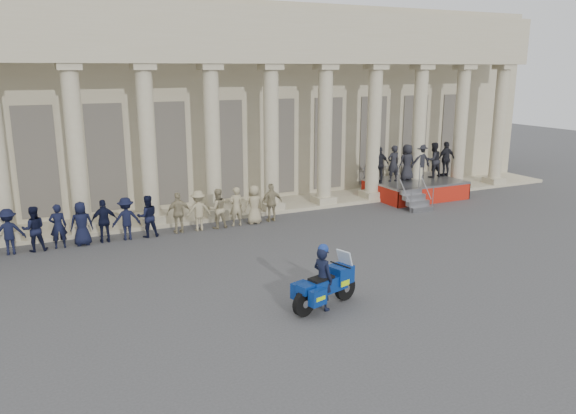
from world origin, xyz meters
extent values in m
plane|color=#39393B|center=(0.00, 0.00, 0.00)|extent=(90.00, 90.00, 0.00)
cube|color=tan|center=(0.00, 15.00, 4.50)|extent=(40.00, 10.00, 9.00)
cube|color=tan|center=(0.00, 8.80, 0.07)|extent=(40.00, 2.60, 0.15)
cube|color=tan|center=(0.00, 8.00, 6.79)|extent=(35.80, 1.00, 1.00)
cube|color=tan|center=(0.00, 8.00, 7.89)|extent=(35.80, 1.00, 1.20)
cube|color=tan|center=(-6.50, 8.00, 0.30)|extent=(0.90, 0.90, 0.30)
cube|color=tan|center=(-3.90, 8.00, 0.30)|extent=(0.90, 0.90, 0.30)
cylinder|color=tan|center=(-3.90, 8.00, 3.25)|extent=(0.64, 0.64, 5.60)
cube|color=tan|center=(-3.90, 8.00, 6.17)|extent=(0.85, 0.85, 0.24)
cube|color=tan|center=(-1.30, 8.00, 0.30)|extent=(0.90, 0.90, 0.30)
cylinder|color=tan|center=(-1.30, 8.00, 3.25)|extent=(0.64, 0.64, 5.60)
cube|color=tan|center=(-1.30, 8.00, 6.17)|extent=(0.85, 0.85, 0.24)
cube|color=tan|center=(1.30, 8.00, 0.30)|extent=(0.90, 0.90, 0.30)
cylinder|color=tan|center=(1.30, 8.00, 3.25)|extent=(0.64, 0.64, 5.60)
cube|color=tan|center=(1.30, 8.00, 6.17)|extent=(0.85, 0.85, 0.24)
cube|color=tan|center=(3.90, 8.00, 0.30)|extent=(0.90, 0.90, 0.30)
cylinder|color=tan|center=(3.90, 8.00, 3.25)|extent=(0.64, 0.64, 5.60)
cube|color=tan|center=(3.90, 8.00, 6.17)|extent=(0.85, 0.85, 0.24)
cube|color=tan|center=(6.50, 8.00, 0.30)|extent=(0.90, 0.90, 0.30)
cylinder|color=tan|center=(6.50, 8.00, 3.25)|extent=(0.64, 0.64, 5.60)
cube|color=tan|center=(6.50, 8.00, 6.17)|extent=(0.85, 0.85, 0.24)
cube|color=tan|center=(9.10, 8.00, 0.30)|extent=(0.90, 0.90, 0.30)
cylinder|color=tan|center=(9.10, 8.00, 3.25)|extent=(0.64, 0.64, 5.60)
cube|color=tan|center=(9.10, 8.00, 6.17)|extent=(0.85, 0.85, 0.24)
cube|color=tan|center=(11.70, 8.00, 0.30)|extent=(0.90, 0.90, 0.30)
cylinder|color=tan|center=(11.70, 8.00, 3.25)|extent=(0.64, 0.64, 5.60)
cube|color=tan|center=(11.70, 8.00, 6.17)|extent=(0.85, 0.85, 0.24)
cube|color=tan|center=(14.30, 8.00, 0.30)|extent=(0.90, 0.90, 0.30)
cylinder|color=tan|center=(14.30, 8.00, 3.25)|extent=(0.64, 0.64, 5.60)
cube|color=tan|center=(14.30, 8.00, 6.17)|extent=(0.85, 0.85, 0.24)
cube|color=tan|center=(16.90, 8.00, 0.30)|extent=(0.90, 0.90, 0.30)
cylinder|color=tan|center=(16.90, 8.00, 3.25)|extent=(0.64, 0.64, 5.60)
cube|color=tan|center=(16.90, 8.00, 6.17)|extent=(0.85, 0.85, 0.24)
cube|color=black|center=(-5.20, 10.02, 2.55)|extent=(1.30, 0.12, 4.20)
cube|color=black|center=(-2.60, 10.02, 2.55)|extent=(1.30, 0.12, 4.20)
cube|color=black|center=(0.00, 10.02, 2.55)|extent=(1.30, 0.12, 4.20)
cube|color=black|center=(2.60, 10.02, 2.55)|extent=(1.30, 0.12, 4.20)
cube|color=black|center=(5.20, 10.02, 2.55)|extent=(1.30, 0.12, 4.20)
cube|color=black|center=(7.80, 10.02, 2.55)|extent=(1.30, 0.12, 4.20)
cube|color=black|center=(10.40, 10.02, 2.55)|extent=(1.30, 0.12, 4.20)
cube|color=black|center=(13.00, 10.02, 2.55)|extent=(1.30, 0.12, 4.20)
cube|color=black|center=(15.60, 10.02, 2.55)|extent=(1.30, 0.12, 4.20)
imported|color=black|center=(-6.38, 6.62, 0.79)|extent=(1.02, 0.59, 1.58)
imported|color=black|center=(-5.60, 6.62, 0.79)|extent=(0.77, 0.60, 1.58)
imported|color=black|center=(-4.83, 6.62, 0.79)|extent=(0.58, 0.38, 1.58)
imported|color=black|center=(-4.06, 6.62, 0.79)|extent=(0.77, 0.50, 1.58)
imported|color=black|center=(-3.29, 6.62, 0.79)|extent=(0.92, 0.38, 1.58)
imported|color=black|center=(-2.52, 6.62, 0.79)|extent=(1.02, 0.59, 1.58)
imported|color=black|center=(-1.74, 6.62, 0.79)|extent=(0.77, 0.60, 1.58)
imported|color=gray|center=(-0.57, 6.62, 0.79)|extent=(0.92, 0.38, 1.58)
imported|color=gray|center=(0.20, 6.62, 0.79)|extent=(1.02, 0.59, 1.58)
imported|color=gray|center=(0.97, 6.62, 0.79)|extent=(0.77, 0.60, 1.58)
imported|color=gray|center=(1.74, 6.62, 0.79)|extent=(0.58, 0.38, 1.58)
imported|color=gray|center=(2.51, 6.62, 0.79)|extent=(0.77, 0.50, 1.58)
imported|color=gray|center=(3.29, 6.62, 0.79)|extent=(0.92, 0.38, 1.58)
cube|color=gray|center=(11.37, 7.64, 0.80)|extent=(4.21, 3.01, 0.10)
cube|color=#A61A0D|center=(11.37, 6.16, 0.38)|extent=(4.21, 0.04, 0.75)
cube|color=#A61A0D|center=(9.29, 7.64, 0.38)|extent=(0.04, 3.01, 0.75)
cube|color=#A61A0D|center=(13.46, 7.64, 0.38)|extent=(0.04, 3.01, 0.75)
cube|color=gray|center=(9.87, 5.24, 0.11)|extent=(1.10, 0.28, 0.21)
cube|color=gray|center=(9.87, 5.52, 0.32)|extent=(1.10, 0.28, 0.21)
cube|color=gray|center=(9.87, 5.80, 0.53)|extent=(1.10, 0.28, 0.21)
cube|color=gray|center=(9.87, 6.08, 0.75)|extent=(1.10, 0.28, 0.21)
cylinder|color=gray|center=(11.37, 9.10, 1.35)|extent=(4.21, 0.04, 0.04)
imported|color=black|center=(9.37, 7.84, 1.72)|extent=(1.01, 0.42, 1.73)
imported|color=black|center=(10.17, 7.84, 1.72)|extent=(0.63, 0.41, 1.73)
imported|color=black|center=(10.97, 7.84, 1.72)|extent=(0.85, 0.55, 1.73)
imported|color=black|center=(11.77, 7.84, 1.72)|extent=(1.12, 0.64, 1.73)
imported|color=black|center=(12.57, 7.84, 1.72)|extent=(0.84, 0.65, 1.73)
imported|color=black|center=(13.37, 7.84, 1.72)|extent=(1.01, 0.42, 1.73)
cylinder|color=black|center=(1.80, -1.58, 0.34)|extent=(0.69, 0.33, 0.68)
cylinder|color=black|center=(0.32, -2.01, 0.34)|extent=(0.69, 0.33, 0.68)
cube|color=navy|center=(1.11, -1.78, 0.64)|extent=(1.25, 0.75, 0.39)
cube|color=navy|center=(1.60, -1.63, 0.80)|extent=(0.69, 0.67, 0.46)
cube|color=silver|center=(1.60, -1.63, 0.56)|extent=(0.30, 0.36, 0.12)
cube|color=#B2BFCC|center=(1.77, -1.58, 1.15)|extent=(0.34, 0.51, 0.55)
cube|color=black|center=(0.91, -1.84, 0.84)|extent=(0.74, 0.52, 0.10)
cube|color=navy|center=(0.37, -2.00, 0.72)|extent=(0.44, 0.44, 0.23)
cube|color=navy|center=(0.56, -2.28, 0.56)|extent=(0.51, 0.35, 0.41)
cube|color=#B3E30B|center=(0.56, -2.28, 0.56)|extent=(0.36, 0.32, 0.10)
cube|color=navy|center=(0.38, -1.65, 0.56)|extent=(0.51, 0.35, 0.41)
cube|color=#B3E30B|center=(0.38, -1.65, 0.56)|extent=(0.36, 0.32, 0.10)
cylinder|color=silver|center=(0.55, -1.69, 0.31)|extent=(0.62, 0.27, 0.10)
cylinder|color=black|center=(1.60, -1.63, 1.05)|extent=(0.24, 0.70, 0.04)
imported|color=black|center=(0.96, -1.82, 0.84)|extent=(0.56, 0.70, 1.69)
sphere|color=navy|center=(0.96, -1.82, 1.64)|extent=(0.28, 0.28, 0.28)
camera|label=1|loc=(-5.75, -13.70, 6.13)|focal=35.00mm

